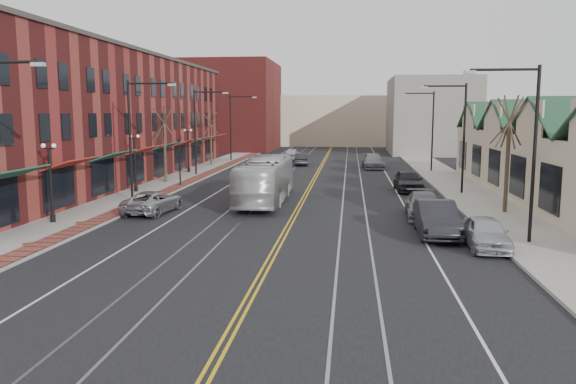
% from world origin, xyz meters
% --- Properties ---
extents(ground, '(160.00, 160.00, 0.00)m').
position_xyz_m(ground, '(0.00, 0.00, 0.00)').
color(ground, black).
rests_on(ground, ground).
extents(sidewalk_left, '(4.00, 120.00, 0.15)m').
position_xyz_m(sidewalk_left, '(-12.00, 20.00, 0.07)').
color(sidewalk_left, gray).
rests_on(sidewalk_left, ground).
extents(sidewalk_right, '(4.00, 120.00, 0.15)m').
position_xyz_m(sidewalk_right, '(12.00, 20.00, 0.07)').
color(sidewalk_right, gray).
rests_on(sidewalk_right, ground).
extents(building_left, '(10.00, 50.00, 11.00)m').
position_xyz_m(building_left, '(-19.00, 27.00, 5.50)').
color(building_left, maroon).
rests_on(building_left, ground).
extents(building_right, '(8.00, 36.00, 4.60)m').
position_xyz_m(building_right, '(18.00, 20.00, 2.30)').
color(building_right, beige).
rests_on(building_right, ground).
extents(backdrop_left, '(14.00, 18.00, 14.00)m').
position_xyz_m(backdrop_left, '(-16.00, 70.00, 7.00)').
color(backdrop_left, maroon).
rests_on(backdrop_left, ground).
extents(backdrop_mid, '(22.00, 14.00, 9.00)m').
position_xyz_m(backdrop_mid, '(0.00, 85.00, 4.50)').
color(backdrop_mid, beige).
rests_on(backdrop_mid, ground).
extents(backdrop_right, '(12.00, 16.00, 11.00)m').
position_xyz_m(backdrop_right, '(15.00, 65.00, 5.50)').
color(backdrop_right, slate).
rests_on(backdrop_right, ground).
extents(streetlight_l_1, '(3.33, 0.25, 8.00)m').
position_xyz_m(streetlight_l_1, '(-11.05, 16.00, 5.03)').
color(streetlight_l_1, black).
rests_on(streetlight_l_1, sidewalk_left).
extents(streetlight_l_2, '(3.33, 0.25, 8.00)m').
position_xyz_m(streetlight_l_2, '(-11.05, 32.00, 5.03)').
color(streetlight_l_2, black).
rests_on(streetlight_l_2, sidewalk_left).
extents(streetlight_l_3, '(3.33, 0.25, 8.00)m').
position_xyz_m(streetlight_l_3, '(-11.05, 48.00, 5.03)').
color(streetlight_l_3, black).
rests_on(streetlight_l_3, sidewalk_left).
extents(streetlight_r_0, '(3.33, 0.25, 8.00)m').
position_xyz_m(streetlight_r_0, '(11.05, 6.00, 5.03)').
color(streetlight_r_0, black).
rests_on(streetlight_r_0, sidewalk_right).
extents(streetlight_r_1, '(3.33, 0.25, 8.00)m').
position_xyz_m(streetlight_r_1, '(11.05, 22.00, 5.03)').
color(streetlight_r_1, black).
rests_on(streetlight_r_1, sidewalk_right).
extents(streetlight_r_2, '(3.33, 0.25, 8.00)m').
position_xyz_m(streetlight_r_2, '(11.05, 38.00, 5.03)').
color(streetlight_r_2, black).
rests_on(streetlight_r_2, sidewalk_right).
extents(lamppost_l_1, '(0.84, 0.28, 4.27)m').
position_xyz_m(lamppost_l_1, '(-12.80, 8.00, 2.20)').
color(lamppost_l_1, black).
rests_on(lamppost_l_1, sidewalk_left).
extents(lamppost_l_2, '(0.84, 0.28, 4.27)m').
position_xyz_m(lamppost_l_2, '(-12.80, 20.00, 2.20)').
color(lamppost_l_2, black).
rests_on(lamppost_l_2, sidewalk_left).
extents(lamppost_l_3, '(0.84, 0.28, 4.27)m').
position_xyz_m(lamppost_l_3, '(-12.80, 34.00, 2.20)').
color(lamppost_l_3, black).
rests_on(lamppost_l_3, sidewalk_left).
extents(tree_left_near, '(1.78, 1.37, 6.48)m').
position_xyz_m(tree_left_near, '(-12.50, 26.00, 3.51)').
color(tree_left_near, '#382B21').
rests_on(tree_left_near, sidewalk_left).
extents(tree_left_far, '(1.66, 1.28, 6.02)m').
position_xyz_m(tree_left_far, '(-12.50, 42.00, 3.28)').
color(tree_left_far, '#382B21').
rests_on(tree_left_far, sidewalk_left).
extents(tree_right_mid, '(1.90, 1.46, 6.93)m').
position_xyz_m(tree_right_mid, '(12.50, 14.00, 3.75)').
color(tree_right_mid, '#382B21').
rests_on(tree_right_mid, sidewalk_right).
extents(manhole_mid, '(0.60, 0.60, 0.02)m').
position_xyz_m(manhole_mid, '(-11.20, 3.00, 0.16)').
color(manhole_mid, '#592D19').
rests_on(manhole_mid, sidewalk_left).
extents(manhole_far, '(0.60, 0.60, 0.02)m').
position_xyz_m(manhole_far, '(-11.20, 8.00, 0.16)').
color(manhole_far, '#592D19').
rests_on(manhole_far, sidewalk_left).
extents(traffic_signal, '(0.18, 0.15, 3.80)m').
position_xyz_m(traffic_signal, '(-10.60, 24.00, 2.35)').
color(traffic_signal, black).
rests_on(traffic_signal, sidewalk_left).
extents(transit_bus, '(2.62, 11.07, 3.08)m').
position_xyz_m(transit_bus, '(-2.42, 16.67, 1.54)').
color(transit_bus, '#BBBBBD').
rests_on(transit_bus, ground).
extents(parked_suv, '(2.79, 5.11, 1.36)m').
position_xyz_m(parked_suv, '(-8.61, 12.06, 0.68)').
color(parked_suv, '#999AA0').
rests_on(parked_suv, ground).
extents(parked_car_a, '(1.76, 4.26, 1.44)m').
position_xyz_m(parked_car_a, '(9.30, 4.99, 0.72)').
color(parked_car_a, '#ABADB2').
rests_on(parked_car_a, ground).
extents(parked_car_b, '(1.84, 5.23, 1.72)m').
position_xyz_m(parked_car_b, '(7.50, 7.46, 0.86)').
color(parked_car_b, '#232228').
rests_on(parked_car_b, ground).
extents(parked_car_c, '(2.28, 5.12, 1.46)m').
position_xyz_m(parked_car_c, '(7.50, 12.20, 0.73)').
color(parked_car_c, slate).
rests_on(parked_car_c, ground).
extents(parked_car_d, '(2.12, 4.98, 1.68)m').
position_xyz_m(parked_car_d, '(7.72, 23.28, 0.84)').
color(parked_car_d, black).
rests_on(parked_car_d, ground).
extents(distant_car_left, '(1.80, 4.33, 1.39)m').
position_xyz_m(distant_car_left, '(-2.34, 43.78, 0.70)').
color(distant_car_left, '#222328').
rests_on(distant_car_left, ground).
extents(distant_car_right, '(2.47, 5.50, 1.56)m').
position_xyz_m(distant_car_right, '(5.70, 40.88, 0.78)').
color(distant_car_right, slate).
rests_on(distant_car_right, ground).
extents(distant_car_far, '(2.04, 4.59, 1.53)m').
position_xyz_m(distant_car_far, '(-4.11, 50.34, 0.77)').
color(distant_car_far, '#B5B6BD').
rests_on(distant_car_far, ground).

